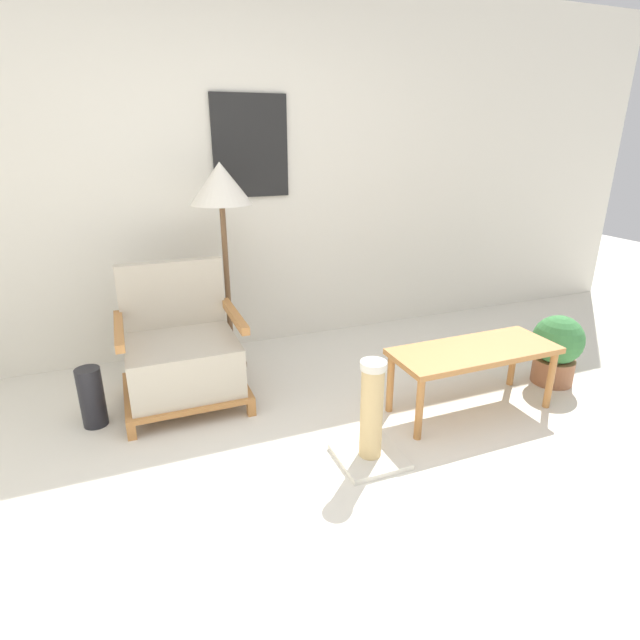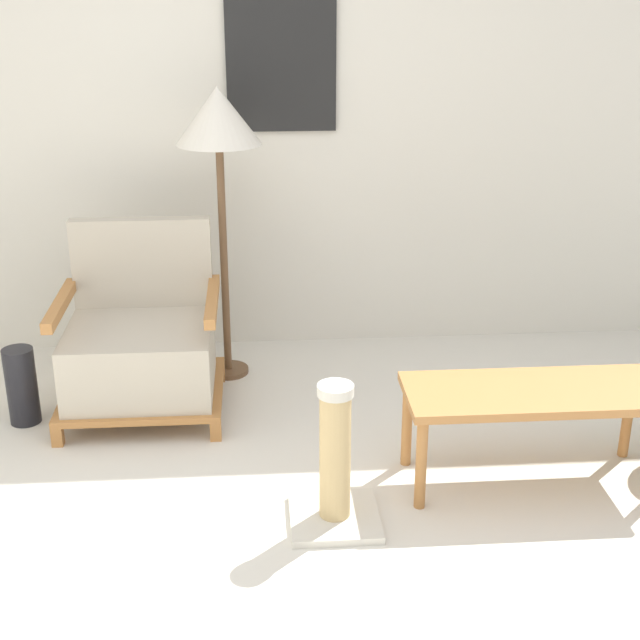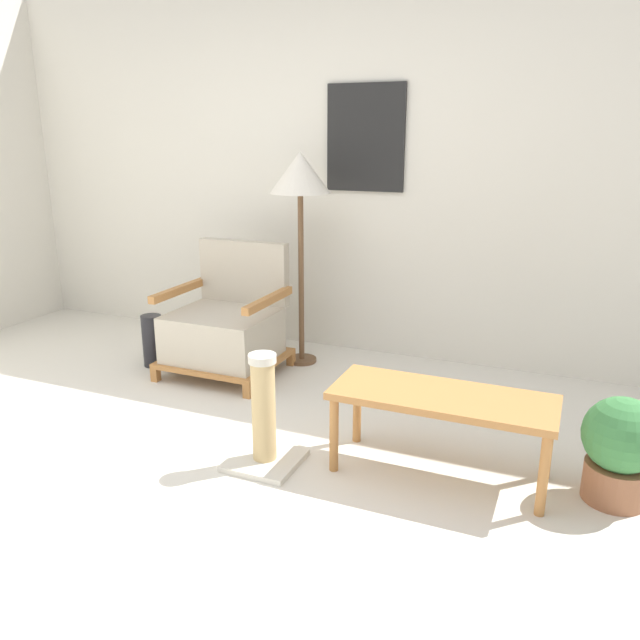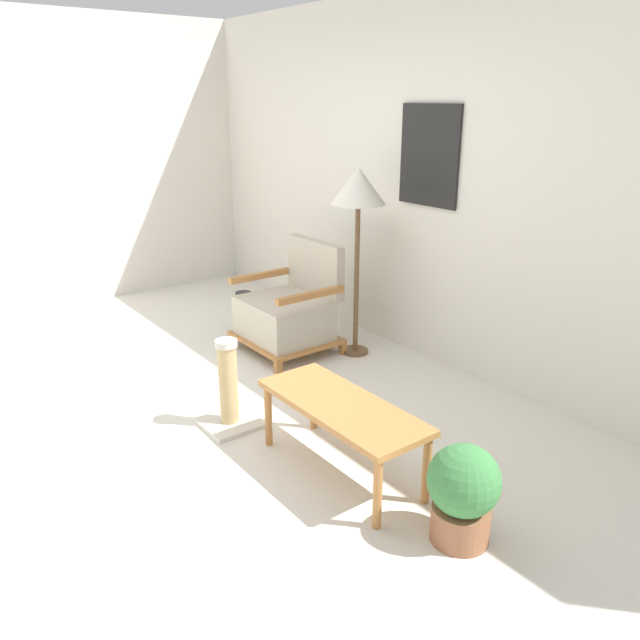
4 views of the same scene
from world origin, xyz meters
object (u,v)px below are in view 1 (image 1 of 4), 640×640
coffee_table (474,356)px  scratching_post (371,424)px  potted_plant (557,348)px  vase (92,397)px  floor_lamp (221,192)px  armchair (182,355)px

coffee_table → scratching_post: 0.86m
potted_plant → vase: bearing=168.7°
potted_plant → coffee_table: bearing=-173.6°
floor_lamp → coffee_table: 1.93m
floor_lamp → scratching_post: floor_lamp is taller
armchair → scratching_post: bearing=-50.8°
armchair → vase: (-0.54, -0.10, -0.14)m
floor_lamp → scratching_post: bearing=-72.7°
armchair → scratching_post: armchair is taller
armchair → floor_lamp: size_ratio=0.59×
floor_lamp → scratching_post: size_ratio=2.55×
floor_lamp → vase: bearing=-152.9°
coffee_table → vase: size_ratio=2.82×
potted_plant → floor_lamp: bearing=152.2°
vase → potted_plant: bearing=-11.3°
armchair → floor_lamp: (0.39, 0.38, 0.96)m
armchair → potted_plant: bearing=-15.9°
floor_lamp → potted_plant: (2.03, -1.07, -1.02)m
armchair → scratching_post: 1.31m
vase → scratching_post: 1.65m
vase → scratching_post: (1.37, -0.91, 0.03)m
potted_plant → armchair: bearing=164.1°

